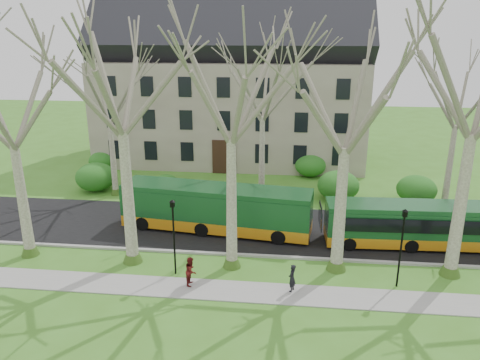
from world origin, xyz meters
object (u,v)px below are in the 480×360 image
(bus_lead, at_px, (216,208))
(pedestrian_a, at_px, (292,278))
(bus_follow, at_px, (418,224))
(pedestrian_b, at_px, (191,271))

(bus_lead, relative_size, pedestrian_a, 8.44)
(bus_follow, bearing_deg, pedestrian_b, -156.73)
(bus_lead, relative_size, bus_follow, 1.12)
(pedestrian_a, bearing_deg, bus_follow, 150.65)
(bus_lead, distance_m, bus_follow, 12.85)
(bus_follow, bearing_deg, pedestrian_a, -143.02)
(pedestrian_a, xyz_separation_m, pedestrian_b, (-5.31, 0.08, 0.04))
(bus_lead, bearing_deg, pedestrian_b, -84.44)
(bus_lead, distance_m, pedestrian_a, 8.86)
(bus_follow, height_order, pedestrian_b, bus_follow)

